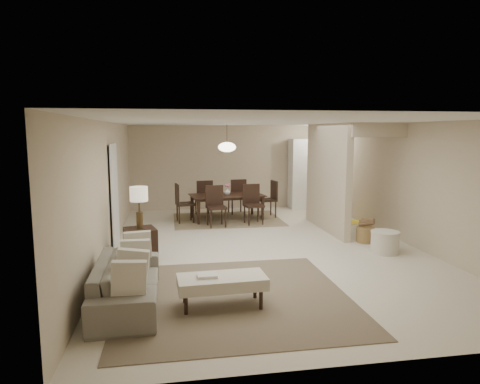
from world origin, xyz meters
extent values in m
plane|color=beige|center=(0.00, 0.00, 0.00)|extent=(9.00, 9.00, 0.00)
plane|color=white|center=(0.00, 0.00, 2.50)|extent=(9.00, 9.00, 0.00)
plane|color=#C2B193|center=(0.00, 4.50, 1.25)|extent=(6.00, 0.00, 6.00)
plane|color=#C2B193|center=(-3.00, 0.00, 1.25)|extent=(0.00, 9.00, 9.00)
plane|color=#C2B193|center=(3.00, 0.00, 1.25)|extent=(0.00, 9.00, 9.00)
cube|color=#C2B193|center=(1.80, 1.25, 1.25)|extent=(0.15, 2.50, 2.50)
cube|color=black|center=(-2.97, 0.60, 1.02)|extent=(0.04, 0.90, 2.04)
cube|color=white|center=(2.35, 4.15, 1.05)|extent=(1.20, 0.55, 2.10)
cylinder|color=white|center=(2.30, 3.20, 2.46)|extent=(0.44, 0.44, 0.05)
cube|color=brown|center=(-1.00, -2.54, 0.01)|extent=(3.20, 3.20, 0.01)
imported|color=slate|center=(-2.45, -2.54, 0.30)|extent=(2.08, 0.83, 0.60)
cube|color=beige|center=(-1.20, -2.84, 0.34)|extent=(1.19, 0.59, 0.16)
cylinder|color=black|center=(-1.69, -3.04, 0.13)|extent=(0.05, 0.05, 0.26)
cylinder|color=black|center=(-0.72, -3.04, 0.13)|extent=(0.05, 0.05, 0.26)
cylinder|color=black|center=(-1.69, -2.65, 0.13)|extent=(0.05, 0.05, 0.26)
cylinder|color=black|center=(-0.72, -2.65, 0.13)|extent=(0.05, 0.05, 0.26)
cube|color=black|center=(-2.40, -0.50, 0.29)|extent=(0.65, 0.65, 0.58)
cylinder|color=#48371F|center=(-2.40, -0.50, 0.73)|extent=(0.12, 0.12, 0.30)
cylinder|color=#48371F|center=(-2.40, -0.50, 1.01)|extent=(0.03, 0.03, 0.26)
cylinder|color=beige|center=(-2.40, -0.50, 1.21)|extent=(0.32, 0.32, 0.26)
cylinder|color=beige|center=(2.20, -0.83, 0.21)|extent=(0.54, 0.54, 0.42)
cylinder|color=olive|center=(2.20, 0.00, 0.16)|extent=(0.48, 0.48, 0.32)
cube|color=#816F50|center=(-0.36, 2.79, 0.01)|extent=(2.80, 2.10, 0.01)
imported|color=black|center=(-0.36, 2.79, 0.33)|extent=(2.01, 1.30, 0.67)
imported|color=silver|center=(-0.36, 2.79, 0.75)|extent=(0.18, 0.18, 0.17)
cube|color=yellow|center=(2.70, 1.92, 0.01)|extent=(0.80, 0.49, 0.01)
cylinder|color=#48371F|center=(-0.36, 2.79, 2.25)|extent=(0.02, 0.02, 0.50)
ellipsoid|color=#FFEAC6|center=(-0.36, 2.79, 1.92)|extent=(0.46, 0.46, 0.25)
camera|label=1|loc=(-1.87, -8.24, 2.31)|focal=32.00mm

